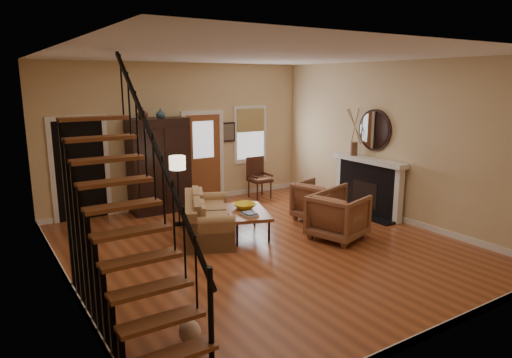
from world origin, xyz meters
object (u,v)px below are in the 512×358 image
coffee_table (246,223)px  side_chair (260,178)px  armoire (159,166)px  armchair_right (319,201)px  sofa (208,217)px  floor_lamp (178,191)px  armchair_left (338,216)px

coffee_table → side_chair: size_ratio=1.23×
armoire → armchair_right: (2.58, -2.43, -0.64)m
armoire → coffee_table: (0.78, -2.45, -0.81)m
sofa → floor_lamp: (-0.19, 0.92, 0.35)m
armchair_right → side_chair: size_ratio=0.88×
coffee_table → floor_lamp: floor_lamp is taller
sofa → coffee_table: sofa is taller
coffee_table → armchair_right: (1.81, 0.02, 0.17)m
sofa → side_chair: bearing=61.9°
sofa → side_chair: size_ratio=1.91×
armchair_left → armoire: bearing=14.0°
armchair_left → sofa: bearing=36.9°
coffee_table → sofa: bearing=150.3°
sofa → armchair_right: size_ratio=2.16×
armchair_left → floor_lamp: floor_lamp is taller
floor_lamp → side_chair: (2.60, 0.97, -0.20)m
sofa → armchair_right: bearing=15.9°
armchair_left → armchair_right: armchair_left is taller
armoire → floor_lamp: size_ratio=1.47×
sofa → floor_lamp: floor_lamp is taller
coffee_table → floor_lamp: 1.60m
armchair_right → side_chair: 2.23m
coffee_table → armchair_right: 1.81m
armchair_left → armchair_right: 1.20m
coffee_table → floor_lamp: size_ratio=0.88×
coffee_table → armchair_left: size_ratio=1.34×
floor_lamp → side_chair: 2.78m
armchair_right → floor_lamp: 2.94m
sofa → armchair_left: (1.96, -1.44, 0.07)m
armoire → armchair_left: (2.11, -3.53, -0.62)m
armchair_left → side_chair: side_chair is taller
armoire → armchair_right: armoire is taller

